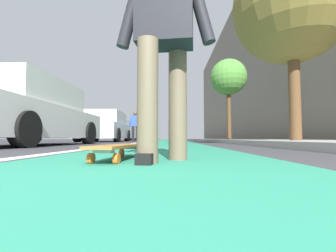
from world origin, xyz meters
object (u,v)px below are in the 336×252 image
object	(u,v)px
skateboard	(120,147)
traffic_light	(153,106)
parked_car_mid	(105,128)
parked_car_near	(30,115)
skater_person	(164,30)
street_tree_mid	(228,78)
pedestrian_distant	(135,124)
parked_car_far	(133,132)
street_tree_near	(292,6)
parked_car_end	(141,133)

from	to	relation	value
skateboard	traffic_light	distance (m)	18.12
parked_car_mid	parked_car_near	bearing A→B (deg)	-179.53
skater_person	street_tree_mid	xyz separation A→B (m)	(10.21, -2.99, 2.38)
street_tree_mid	pedestrian_distant	xyz separation A→B (m)	(-0.33, 4.81, -2.44)
skateboard	parked_car_far	size ratio (longest dim) A/B	0.21
parked_car_mid	parked_car_far	distance (m)	6.60
skater_person	traffic_light	xyz separation A→B (m)	(18.00, 1.63, 2.02)
parked_car_near	street_tree_near	xyz separation A→B (m)	(0.30, -6.23, 2.70)
traffic_light	street_tree_near	size ratio (longest dim) A/B	0.88
parked_car_far	street_tree_mid	world-z (taller)	street_tree_mid
skateboard	street_tree_mid	xyz separation A→B (m)	(10.06, -3.34, 3.22)
parked_car_far	street_tree_mid	xyz separation A→B (m)	(-6.06, -6.03, 2.62)
skateboard	pedestrian_distant	distance (m)	9.88
parked_car_near	traffic_light	size ratio (longest dim) A/B	1.04
parked_car_near	parked_car_end	xyz separation A→B (m)	(19.01, 0.04, 0.02)
skateboard	parked_car_far	bearing A→B (deg)	9.47
parked_car_near	parked_car_mid	xyz separation A→B (m)	(6.09, 0.05, -0.01)
pedestrian_distant	skater_person	bearing A→B (deg)	-169.55
street_tree_mid	traffic_light	bearing A→B (deg)	30.67
traffic_light	street_tree_mid	bearing A→B (deg)	-149.33
skater_person	parked_car_mid	world-z (taller)	skater_person
skateboard	pedestrian_distant	bearing A→B (deg)	8.62
traffic_light	skateboard	bearing A→B (deg)	-175.90
parked_car_near	pedestrian_distant	world-z (taller)	pedestrian_distant
parked_car_end	skater_person	bearing A→B (deg)	-171.75
skater_person	parked_car_end	xyz separation A→B (m)	(22.59, 3.27, -0.21)
parked_car_mid	street_tree_mid	size ratio (longest dim) A/B	0.97
skateboard	parked_car_far	distance (m)	16.36
parked_car_end	pedestrian_distant	bearing A→B (deg)	-173.48
parked_car_mid	traffic_light	world-z (taller)	traffic_light
skater_person	street_tree_mid	world-z (taller)	street_tree_mid
parked_car_mid	pedestrian_distant	bearing A→B (deg)	-81.93
parked_car_far	skater_person	bearing A→B (deg)	-169.43
parked_car_near	parked_car_mid	bearing A→B (deg)	0.47
skater_person	street_tree_near	distance (m)	5.49
skater_person	parked_car_end	bearing A→B (deg)	8.25
parked_car_end	street_tree_mid	world-z (taller)	street_tree_mid
parked_car_far	street_tree_mid	bearing A→B (deg)	-135.15
skateboard	parked_car_end	distance (m)	22.64
skater_person	parked_car_mid	xyz separation A→B (m)	(9.67, 3.29, -0.24)
skateboard	traffic_light	size ratio (longest dim) A/B	0.20
parked_car_mid	pedestrian_distant	xyz separation A→B (m)	(0.21, -1.46, 0.18)
skateboard	skater_person	xyz separation A→B (m)	(-0.15, -0.35, 0.84)
parked_car_near	parked_car_mid	world-z (taller)	parked_car_near
pedestrian_distant	parked_car_end	bearing A→B (deg)	6.52
street_tree_mid	pedestrian_distant	distance (m)	5.41
traffic_light	pedestrian_distant	world-z (taller)	traffic_light
parked_car_near	parked_car_mid	size ratio (longest dim) A/B	1.07
parked_car_far	street_tree_near	world-z (taller)	street_tree_near
parked_car_mid	parked_car_end	distance (m)	12.92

